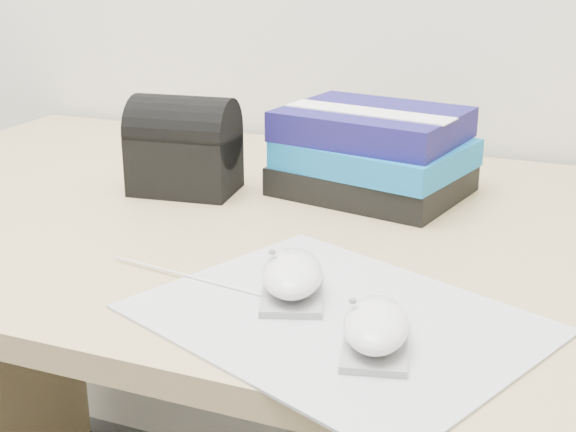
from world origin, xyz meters
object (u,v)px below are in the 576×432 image
at_px(book_stack, 373,152).
at_px(pouch, 184,146).
at_px(desk, 381,369).
at_px(mouse_front, 376,327).
at_px(mouse_rear, 292,276).

xyz_separation_m(book_stack, pouch, (-0.25, -0.09, 0.01)).
bearing_deg(desk, mouse_front, -76.14).
xyz_separation_m(mouse_rear, mouse_front, (0.11, -0.07, -0.00)).
xyz_separation_m(desk, book_stack, (-0.04, 0.08, 0.29)).
bearing_deg(pouch, book_stack, 20.58).
height_order(desk, book_stack, book_stack).
bearing_deg(book_stack, pouch, -159.42).
relative_size(desk, mouse_front, 13.89).
distance_m(desk, mouse_rear, 0.39).
relative_size(mouse_rear, mouse_front, 1.09).
bearing_deg(mouse_front, pouch, 137.88).
distance_m(desk, mouse_front, 0.45).
relative_size(desk, mouse_rear, 12.79).
distance_m(mouse_front, book_stack, 0.46).
height_order(mouse_rear, mouse_front, mouse_rear).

